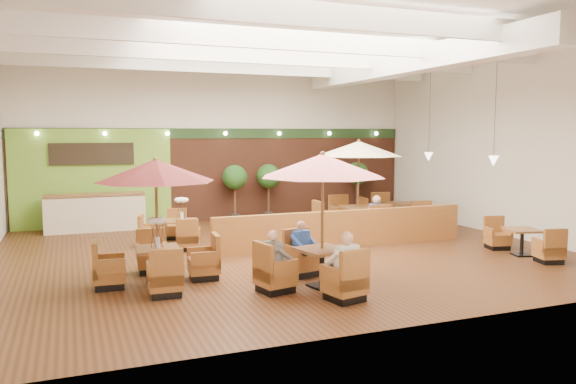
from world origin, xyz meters
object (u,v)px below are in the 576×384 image
service_counter (95,212)px  table_5 (391,216)px  table_0 (156,198)px  diner_2 (275,254)px  table_1 (319,190)px  table_4 (522,243)px  topiary_2 (357,176)px  table_3 (174,229)px  booth_divider (344,229)px  topiary_0 (235,179)px  topiary_1 (269,178)px  diner_1 (303,242)px  diner_0 (345,259)px  diner_4 (375,213)px  diner_3 (375,213)px  table_2 (356,166)px

service_counter → table_5: service_counter is taller
table_0 → diner_2: (2.02, -1.46, -1.01)m
table_0 → diner_2: table_0 is taller
table_1 → service_counter: bearing=101.7°
table_1 → table_4: bearing=-5.1°
table_1 → topiary_2: size_ratio=1.39×
table_3 → table_0: bearing=-89.4°
booth_divider → topiary_0: topiary_0 is taller
table_5 → topiary_1: bearing=147.2°
table_0 → table_5: (8.06, 4.12, -1.38)m
table_1 → topiary_2: table_1 is taller
topiary_2 → diner_1: topiary_2 is taller
booth_divider → topiary_2: topiary_2 is taller
table_5 → diner_0: bearing=-115.6°
service_counter → table_5: size_ratio=1.06×
table_5 → diner_4: (-1.48, -1.53, 0.38)m
diner_1 → topiary_2: bearing=-145.7°
table_1 → diner_2: table_1 is taller
topiary_0 → diner_1: (-0.69, -7.68, -0.74)m
table_4 → diner_3: diner_3 is taller
table_2 → topiary_0: table_2 is taller
diner_2 → service_counter: bearing=179.9°
table_0 → topiary_0: size_ratio=1.31×
topiary_2 → service_counter: bearing=-178.8°
service_counter → table_0: (0.90, -7.02, 1.17)m
table_2 → diner_1: 5.56m
table_4 → diner_2: size_ratio=3.17×
service_counter → diner_1: 8.44m
diner_2 → table_5: bearing=113.6°
diner_0 → diner_1: 1.99m
topiary_0 → diner_0: 9.72m
topiary_2 → table_5: bearing=-97.5°
diner_0 → diner_1: diner_0 is taller
booth_divider → table_0: table_0 is taller
table_0 → diner_0: 4.00m
diner_3 → table_5: bearing=44.4°
diner_0 → table_4: bearing=11.6°
table_0 → table_4: 9.04m
topiary_0 → diner_2: bearing=-101.0°
diner_0 → table_0: bearing=135.6°
topiary_2 → table_0: bearing=-139.6°
service_counter → diner_1: size_ratio=4.14×
table_3 → table_5: bearing=17.1°
topiary_2 → diner_4: (-1.89, -4.62, -0.71)m
table_0 → table_3: bearing=79.1°
topiary_0 → diner_3: bearing=-58.1°
booth_divider → topiary_0: 5.64m
table_2 → table_4: 5.22m
service_counter → table_2: size_ratio=1.04×
table_2 → diner_2: bearing=-130.7°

